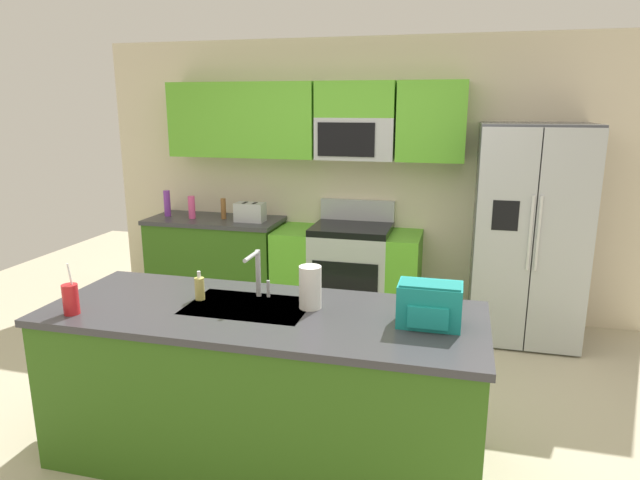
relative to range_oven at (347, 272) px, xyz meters
The scene contains 15 objects.
ground_plane 1.86m from the range_oven, 87.92° to the right, with size 9.00×9.00×0.00m, color beige.
kitchen_wall_unit 1.07m from the range_oven, 105.41° to the left, with size 5.20×0.43×2.60m.
back_counter 1.34m from the range_oven, behind, with size 1.31×0.63×0.90m.
range_oven is the anchor object (origin of this frame).
refrigerator 1.65m from the range_oven, ahead, with size 0.90×0.76×1.85m.
island_counter 2.26m from the range_oven, 90.44° to the right, with size 2.42×0.91×0.90m.
toaster 1.10m from the range_oven, behind, with size 0.28×0.16×0.18m.
pepper_mill 1.37m from the range_oven, behind, with size 0.05×0.05×0.20m, color brown.
bottle_pink 1.66m from the range_oven, behind, with size 0.07×0.07×0.22m, color #EA4C93.
bottle_purple 1.94m from the range_oven, behind, with size 0.07×0.07×0.26m, color purple.
sink_faucet 2.16m from the range_oven, 93.08° to the right, with size 0.09×0.22×0.28m.
drink_cup_red 2.80m from the range_oven, 111.18° to the right, with size 0.08×0.08×0.29m.
soap_dispenser 2.28m from the range_oven, 101.07° to the right, with size 0.06×0.06×0.17m.
paper_towel_roll 2.24m from the range_oven, 83.93° to the right, with size 0.12×0.12×0.24m, color white.
backpack 2.48m from the range_oven, 68.54° to the right, with size 0.32×0.22×0.23m.
Camera 1 is at (0.94, -3.15, 2.00)m, focal length 31.15 mm.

